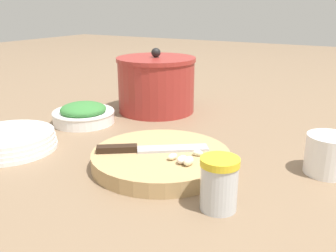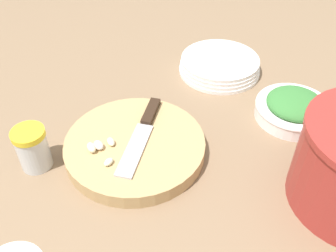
{
  "view_description": "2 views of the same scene",
  "coord_description": "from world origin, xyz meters",
  "px_view_note": "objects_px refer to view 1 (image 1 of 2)",
  "views": [
    {
      "loc": [
        0.4,
        -0.71,
        0.32
      ],
      "look_at": [
        0.02,
        -0.05,
        0.07
      ],
      "focal_mm": 40.0,
      "sensor_mm": 36.0,
      "label": 1
    },
    {
      "loc": [
        0.34,
        0.35,
        0.55
      ],
      "look_at": [
        -0.01,
        -0.05,
        0.08
      ],
      "focal_mm": 40.0,
      "sensor_mm": 36.0,
      "label": 2
    }
  ],
  "objects_px": {
    "garlic_cloves": "(185,158)",
    "spice_jar": "(219,184)",
    "stock_pot": "(156,84)",
    "chef_knife": "(146,149)",
    "cutting_board": "(161,159)",
    "herb_bowl": "(84,114)",
    "coffee_mug": "(330,155)",
    "plate_stack": "(9,141)"
  },
  "relations": [
    {
      "from": "cutting_board",
      "to": "plate_stack",
      "type": "xyz_separation_m",
      "value": [
        -0.35,
        -0.09,
        0.0
      ]
    },
    {
      "from": "cutting_board",
      "to": "garlic_cloves",
      "type": "relative_size",
      "value": 3.87
    },
    {
      "from": "cutting_board",
      "to": "stock_pot",
      "type": "bearing_deg",
      "value": 122.77
    },
    {
      "from": "garlic_cloves",
      "to": "herb_bowl",
      "type": "distance_m",
      "value": 0.44
    },
    {
      "from": "chef_knife",
      "to": "stock_pot",
      "type": "relative_size",
      "value": 0.85
    },
    {
      "from": "herb_bowl",
      "to": "spice_jar",
      "type": "distance_m",
      "value": 0.56
    },
    {
      "from": "cutting_board",
      "to": "chef_knife",
      "type": "relative_size",
      "value": 1.4
    },
    {
      "from": "coffee_mug",
      "to": "spice_jar",
      "type": "bearing_deg",
      "value": -120.41
    },
    {
      "from": "coffee_mug",
      "to": "plate_stack",
      "type": "bearing_deg",
      "value": -160.88
    },
    {
      "from": "cutting_board",
      "to": "chef_knife",
      "type": "bearing_deg",
      "value": -160.7
    },
    {
      "from": "spice_jar",
      "to": "stock_pot",
      "type": "xyz_separation_m",
      "value": [
        -0.39,
        0.45,
        0.04
      ]
    },
    {
      "from": "chef_knife",
      "to": "stock_pot",
      "type": "height_order",
      "value": "stock_pot"
    },
    {
      "from": "garlic_cloves",
      "to": "spice_jar",
      "type": "relative_size",
      "value": 0.83
    },
    {
      "from": "coffee_mug",
      "to": "stock_pot",
      "type": "distance_m",
      "value": 0.58
    },
    {
      "from": "garlic_cloves",
      "to": "coffee_mug",
      "type": "distance_m",
      "value": 0.28
    },
    {
      "from": "stock_pot",
      "to": "spice_jar",
      "type": "bearing_deg",
      "value": -48.83
    },
    {
      "from": "plate_stack",
      "to": "stock_pot",
      "type": "distance_m",
      "value": 0.47
    },
    {
      "from": "coffee_mug",
      "to": "herb_bowl",
      "type": "bearing_deg",
      "value": 179.0
    },
    {
      "from": "garlic_cloves",
      "to": "chef_knife",
      "type": "bearing_deg",
      "value": 173.18
    },
    {
      "from": "coffee_mug",
      "to": "plate_stack",
      "type": "relative_size",
      "value": 0.57
    },
    {
      "from": "cutting_board",
      "to": "stock_pot",
      "type": "distance_m",
      "value": 0.42
    },
    {
      "from": "garlic_cloves",
      "to": "spice_jar",
      "type": "height_order",
      "value": "spice_jar"
    },
    {
      "from": "chef_knife",
      "to": "stock_pot",
      "type": "distance_m",
      "value": 0.41
    },
    {
      "from": "cutting_board",
      "to": "plate_stack",
      "type": "relative_size",
      "value": 1.34
    },
    {
      "from": "cutting_board",
      "to": "coffee_mug",
      "type": "relative_size",
      "value": 2.37
    },
    {
      "from": "herb_bowl",
      "to": "cutting_board",
      "type": "bearing_deg",
      "value": -23.06
    },
    {
      "from": "garlic_cloves",
      "to": "coffee_mug",
      "type": "bearing_deg",
      "value": 33.03
    },
    {
      "from": "cutting_board",
      "to": "plate_stack",
      "type": "bearing_deg",
      "value": -164.96
    },
    {
      "from": "garlic_cloves",
      "to": "spice_jar",
      "type": "distance_m",
      "value": 0.13
    },
    {
      "from": "spice_jar",
      "to": "stock_pot",
      "type": "height_order",
      "value": "stock_pot"
    },
    {
      "from": "herb_bowl",
      "to": "stock_pot",
      "type": "bearing_deg",
      "value": 61.64
    },
    {
      "from": "spice_jar",
      "to": "coffee_mug",
      "type": "distance_m",
      "value": 0.27
    },
    {
      "from": "chef_knife",
      "to": "spice_jar",
      "type": "distance_m",
      "value": 0.22
    },
    {
      "from": "plate_stack",
      "to": "stock_pot",
      "type": "relative_size",
      "value": 0.89
    },
    {
      "from": "chef_knife",
      "to": "spice_jar",
      "type": "height_order",
      "value": "spice_jar"
    },
    {
      "from": "chef_knife",
      "to": "plate_stack",
      "type": "bearing_deg",
      "value": -110.73
    },
    {
      "from": "spice_jar",
      "to": "plate_stack",
      "type": "distance_m",
      "value": 0.52
    },
    {
      "from": "garlic_cloves",
      "to": "stock_pot",
      "type": "distance_m",
      "value": 0.48
    },
    {
      "from": "spice_jar",
      "to": "stock_pot",
      "type": "distance_m",
      "value": 0.6
    },
    {
      "from": "herb_bowl",
      "to": "spice_jar",
      "type": "xyz_separation_m",
      "value": [
        0.51,
        -0.24,
        0.02
      ]
    },
    {
      "from": "chef_knife",
      "to": "spice_jar",
      "type": "xyz_separation_m",
      "value": [
        0.2,
        -0.09,
        0.01
      ]
    },
    {
      "from": "cutting_board",
      "to": "spice_jar",
      "type": "distance_m",
      "value": 0.2
    }
  ]
}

